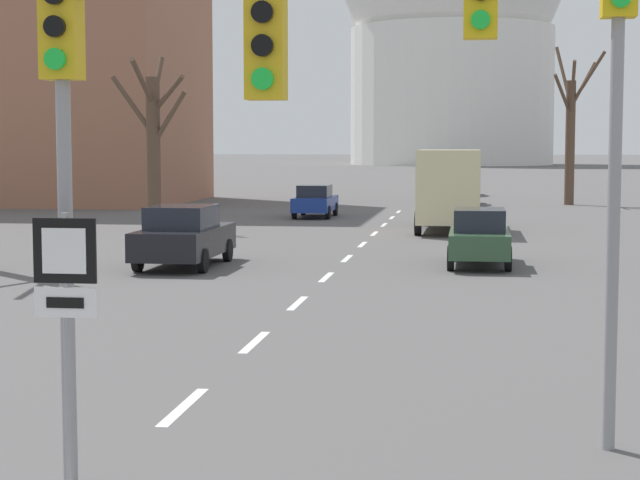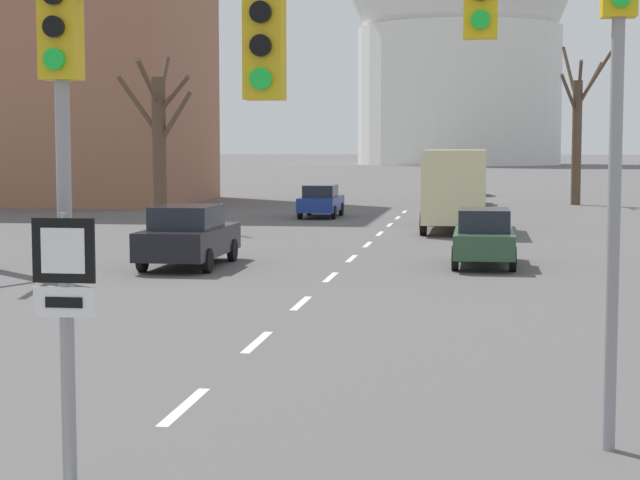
% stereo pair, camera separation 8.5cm
% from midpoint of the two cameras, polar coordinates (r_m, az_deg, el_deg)
% --- Properties ---
extents(lane_stripe_1, '(0.16, 2.00, 0.01)m').
position_cam_midpoint_polar(lane_stripe_1, '(13.79, -7.46, -8.80)').
color(lane_stripe_1, silver).
rests_on(lane_stripe_1, ground_plane).
extents(lane_stripe_2, '(0.16, 2.00, 0.01)m').
position_cam_midpoint_polar(lane_stripe_2, '(18.07, -3.64, -5.45)').
color(lane_stripe_2, silver).
rests_on(lane_stripe_2, ground_plane).
extents(lane_stripe_3, '(0.16, 2.00, 0.01)m').
position_cam_midpoint_polar(lane_stripe_3, '(22.43, -1.31, -3.39)').
color(lane_stripe_3, silver).
rests_on(lane_stripe_3, ground_plane).
extents(lane_stripe_4, '(0.16, 2.00, 0.01)m').
position_cam_midpoint_polar(lane_stripe_4, '(26.84, 0.25, -1.99)').
color(lane_stripe_4, silver).
rests_on(lane_stripe_4, ground_plane).
extents(lane_stripe_5, '(0.16, 2.00, 0.01)m').
position_cam_midpoint_polar(lane_stripe_5, '(31.28, 1.37, -0.99)').
color(lane_stripe_5, silver).
rests_on(lane_stripe_5, ground_plane).
extents(lane_stripe_6, '(0.16, 2.00, 0.01)m').
position_cam_midpoint_polar(lane_stripe_6, '(35.73, 2.20, -0.24)').
color(lane_stripe_6, silver).
rests_on(lane_stripe_6, ground_plane).
extents(lane_stripe_7, '(0.16, 2.00, 0.01)m').
position_cam_midpoint_polar(lane_stripe_7, '(40.19, 2.86, 0.35)').
color(lane_stripe_7, silver).
rests_on(lane_stripe_7, ground_plane).
extents(lane_stripe_8, '(0.16, 2.00, 0.01)m').
position_cam_midpoint_polar(lane_stripe_8, '(44.66, 3.38, 0.82)').
color(lane_stripe_8, silver).
rests_on(lane_stripe_8, ground_plane).
extents(lane_stripe_9, '(0.16, 2.00, 0.01)m').
position_cam_midpoint_polar(lane_stripe_9, '(49.14, 3.80, 1.20)').
color(lane_stripe_9, silver).
rests_on(lane_stripe_9, ground_plane).
extents(lane_stripe_10, '(0.16, 2.00, 0.01)m').
position_cam_midpoint_polar(lane_stripe_10, '(53.62, 4.16, 1.52)').
color(lane_stripe_10, silver).
rests_on(lane_stripe_10, ground_plane).
extents(traffic_signal_centre_tall, '(2.32, 0.34, 4.97)m').
position_cam_midpoint_polar(traffic_signal_centre_tall, '(10.23, -10.21, 7.68)').
color(traffic_signal_centre_tall, gray).
rests_on(traffic_signal_centre_tall, ground_plane).
extents(traffic_signal_near_right, '(1.80, 0.34, 5.70)m').
position_cam_midpoint_polar(traffic_signal_near_right, '(11.79, 13.06, 9.86)').
color(traffic_signal_near_right, gray).
rests_on(traffic_signal_near_right, ground_plane).
extents(route_sign_post, '(0.60, 0.08, 2.68)m').
position_cam_midpoint_polar(route_sign_post, '(10.16, -13.62, -3.34)').
color(route_sign_post, gray).
rests_on(route_sign_post, ground_plane).
extents(sedan_near_left, '(1.77, 4.54, 1.77)m').
position_cam_midpoint_polar(sedan_near_left, '(71.90, 7.67, 3.08)').
color(sedan_near_left, silver).
rests_on(sedan_near_left, ground_plane).
extents(sedan_near_right, '(1.90, 4.19, 1.76)m').
position_cam_midpoint_polar(sedan_near_right, '(60.75, 7.50, 2.73)').
color(sedan_near_right, '#B7B7BC').
rests_on(sedan_near_right, ground_plane).
extents(sedan_mid_centre, '(1.93, 4.59, 1.68)m').
position_cam_midpoint_polar(sedan_mid_centre, '(29.34, -7.35, 0.22)').
color(sedan_mid_centre, black).
rests_on(sedan_mid_centre, ground_plane).
extents(sedan_far_left, '(1.68, 4.14, 1.58)m').
position_cam_midpoint_polar(sedan_far_left, '(29.62, 8.41, 0.17)').
color(sedan_far_left, '#2D4C33').
rests_on(sedan_far_left, ground_plane).
extents(sedan_far_right, '(1.72, 4.21, 1.50)m').
position_cam_midpoint_polar(sedan_far_right, '(49.28, -0.31, 2.10)').
color(sedan_far_right, navy).
rests_on(sedan_far_right, ground_plane).
extents(delivery_truck, '(2.44, 7.20, 3.14)m').
position_cam_midpoint_polar(delivery_truck, '(41.62, 6.87, 2.82)').
color(delivery_truck, '#333842').
rests_on(delivery_truck, ground_plane).
extents(bare_tree_left_far, '(3.13, 3.63, 6.85)m').
position_cam_midpoint_polar(bare_tree_left_far, '(42.56, -8.94, 5.18)').
color(bare_tree_left_far, brown).
rests_on(bare_tree_left_far, ground_plane).
extents(bare_tree_right_far, '(2.86, 3.61, 8.92)m').
position_cam_midpoint_polar(bare_tree_right_far, '(61.33, 13.20, 5.74)').
color(bare_tree_right_far, brown).
rests_on(bare_tree_right_far, ground_plane).
extents(capitol_dome, '(39.56, 39.56, 55.87)m').
position_cam_midpoint_polar(capitol_dome, '(192.60, 7.05, 12.15)').
color(capitol_dome, silver).
rests_on(capitol_dome, ground_plane).
extents(apartment_block_left, '(18.00, 14.00, 23.50)m').
position_cam_midpoint_polar(apartment_block_left, '(65.82, -15.12, 12.26)').
color(apartment_block_left, '#9E664C').
rests_on(apartment_block_left, ground_plane).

